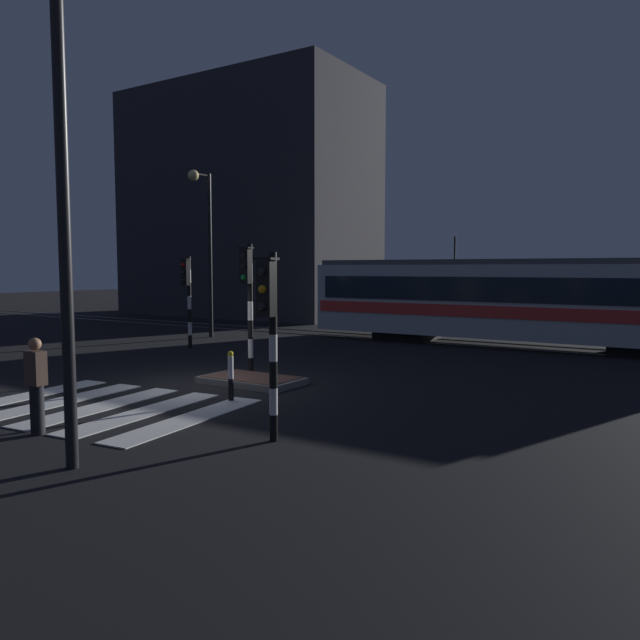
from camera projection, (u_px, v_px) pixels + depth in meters
name	position (u px, v px, depth m)	size (l,w,h in m)	color
ground_plane	(193.00, 386.00, 15.20)	(120.00, 120.00, 0.00)	black
rail_near	(393.00, 340.00, 24.77)	(80.00, 0.12, 0.03)	#59595E
rail_far	(408.00, 337.00, 25.98)	(80.00, 0.12, 0.03)	#59595E
crosswalk_zebra	(101.00, 407.00, 12.90)	(5.74, 4.58, 0.02)	silver
traffic_island	(252.00, 380.00, 15.53)	(2.54, 1.45, 0.18)	slate
traffic_light_corner_near_right	(270.00, 318.00, 10.12)	(0.36, 0.42, 3.17)	black
traffic_light_median_centre	(248.00, 290.00, 16.29)	(0.36, 0.42, 3.56)	black
traffic_light_corner_far_left	(187.00, 288.00, 22.16)	(0.36, 0.42, 3.35)	black
street_lamp_near_kerb	(45.00, 124.00, 8.36)	(0.44, 1.21, 7.77)	black
street_lamp_trackside_left	(205.00, 233.00, 25.49)	(0.44, 1.21, 6.87)	black
tram	(515.00, 300.00, 22.76)	(16.02, 2.58, 4.15)	#B2BCC1
pedestrian_waiting_at_kerb	(36.00, 385.00, 10.71)	(0.36, 0.24, 1.71)	black
bollard_island_edge	(231.00, 376.00, 13.44)	(0.12, 0.12, 1.11)	black
building_backdrop	(248.00, 203.00, 38.58)	(15.19, 8.00, 14.00)	#2D2D33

